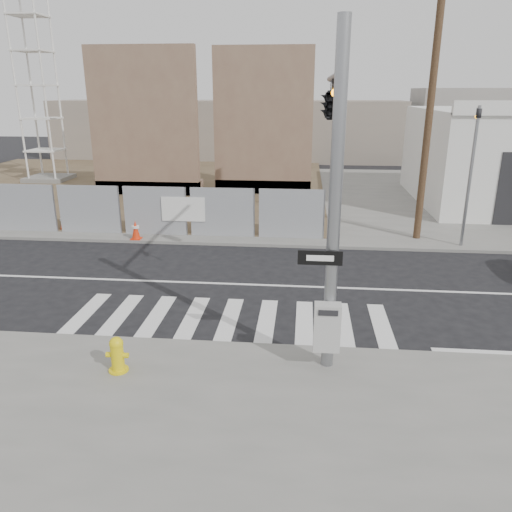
# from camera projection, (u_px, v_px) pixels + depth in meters

# --- Properties ---
(ground) EXTENTS (100.00, 100.00, 0.00)m
(ground) POSITION_uv_depth(u_px,v_px,m) (241.00, 284.00, 15.74)
(ground) COLOR black
(ground) RESTS_ON ground
(sidewalk_far) EXTENTS (50.00, 20.00, 0.12)m
(sidewalk_far) POSITION_uv_depth(u_px,v_px,m) (271.00, 195.00, 28.94)
(sidewalk_far) COLOR slate
(sidewalk_far) RESTS_ON ground
(signal_pole) EXTENTS (0.96, 5.87, 7.00)m
(signal_pole) POSITION_uv_depth(u_px,v_px,m) (331.00, 136.00, 12.07)
(signal_pole) COLOR gray
(signal_pole) RESTS_ON sidewalk_near
(far_signal_pole) EXTENTS (0.16, 0.20, 5.60)m
(far_signal_pole) POSITION_uv_depth(u_px,v_px,m) (473.00, 158.00, 18.25)
(far_signal_pole) COLOR gray
(far_signal_pole) RESTS_ON sidewalk_far
(chain_link_fence) EXTENTS (24.60, 0.04, 2.00)m
(chain_link_fence) POSITION_uv_depth(u_px,v_px,m) (21.00, 208.00, 21.03)
(chain_link_fence) COLOR gray
(chain_link_fence) RESTS_ON sidewalk_far
(concrete_wall_left) EXTENTS (6.00, 1.30, 8.00)m
(concrete_wall_left) POSITION_uv_depth(u_px,v_px,m) (145.00, 137.00, 27.67)
(concrete_wall_left) COLOR brown
(concrete_wall_left) RESTS_ON sidewalk_far
(concrete_wall_right) EXTENTS (5.50, 1.30, 8.00)m
(concrete_wall_right) POSITION_uv_depth(u_px,v_px,m) (263.00, 136.00, 28.02)
(concrete_wall_right) COLOR brown
(concrete_wall_right) RESTS_ON sidewalk_far
(crane_tower) EXTENTS (2.60, 2.60, 18.15)m
(crane_tower) POSITION_uv_depth(u_px,v_px,m) (30.00, 35.00, 30.33)
(crane_tower) COLOR slate
(crane_tower) RESTS_ON sidewalk_far
(utility_pole_right) EXTENTS (1.60, 0.28, 10.00)m
(utility_pole_right) POSITION_uv_depth(u_px,v_px,m) (430.00, 108.00, 18.69)
(utility_pole_right) COLOR #503925
(utility_pole_right) RESTS_ON sidewalk_far
(fire_hydrant) EXTENTS (0.49, 0.44, 0.79)m
(fire_hydrant) POSITION_uv_depth(u_px,v_px,m) (117.00, 354.00, 10.55)
(fire_hydrant) COLOR yellow
(fire_hydrant) RESTS_ON sidewalk_near
(traffic_cone_b) EXTENTS (0.45, 0.45, 0.69)m
(traffic_cone_b) POSITION_uv_depth(u_px,v_px,m) (63.00, 222.00, 21.38)
(traffic_cone_b) COLOR #FB430D
(traffic_cone_b) RESTS_ON sidewalk_far
(traffic_cone_c) EXTENTS (0.40, 0.40, 0.78)m
(traffic_cone_c) POSITION_uv_depth(u_px,v_px,m) (136.00, 230.00, 20.01)
(traffic_cone_c) COLOR red
(traffic_cone_c) RESTS_ON sidewalk_far
(traffic_cone_d) EXTENTS (0.51, 0.51, 0.77)m
(traffic_cone_d) POSITION_uv_depth(u_px,v_px,m) (241.00, 225.00, 20.76)
(traffic_cone_d) COLOR orange
(traffic_cone_d) RESTS_ON sidewalk_far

